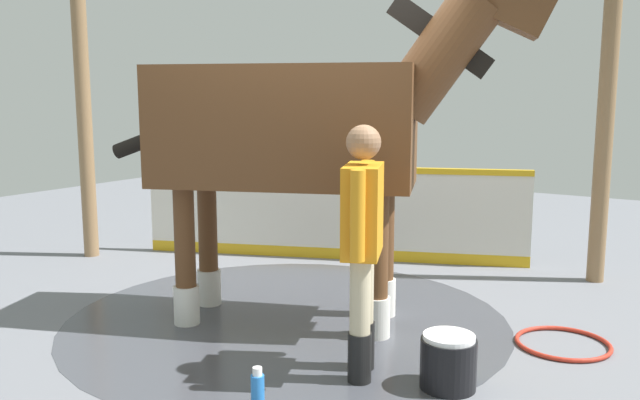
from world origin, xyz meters
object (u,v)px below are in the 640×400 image
object	(u,v)px
horse	(302,129)
handler	(363,235)
hose_coil	(563,343)
bottle_spray	(258,391)
bottle_shampoo	(467,356)
wash_bucket	(448,362)

from	to	relation	value
horse	handler	size ratio (longest dim) A/B	2.02
horse	hose_coil	size ratio (longest dim) A/B	4.84
bottle_spray	hose_coil	distance (m)	2.33
bottle_shampoo	hose_coil	distance (m)	0.91
hose_coil	horse	bearing A→B (deg)	-163.94
bottle_shampoo	bottle_spray	xyz separation A→B (m)	(-0.82, -1.17, 0.02)
bottle_spray	horse	bearing A→B (deg)	113.93
handler	bottle_spray	bearing A→B (deg)	48.84
hose_coil	handler	bearing A→B (deg)	-129.39
horse	hose_coil	distance (m)	2.47
bottle_shampoo	handler	bearing A→B (deg)	-143.20
bottle_spray	hose_coil	size ratio (longest dim) A/B	0.39
handler	hose_coil	world-z (taller)	handler
handler	wash_bucket	bearing A→B (deg)	169.49
handler	hose_coil	xyz separation A→B (m)	(0.99, 1.21, -0.90)
bottle_spray	handler	bearing A→B (deg)	71.02
horse	bottle_shampoo	size ratio (longest dim) A/B	14.37
horse	hose_coil	bearing A→B (deg)	-4.95
horse	wash_bucket	distance (m)	2.05
handler	bottle_shampoo	bearing A→B (deg)	-165.38
bottle_shampoo	bottle_spray	size ratio (longest dim) A/B	0.86
wash_bucket	bottle_spray	world-z (taller)	wash_bucket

